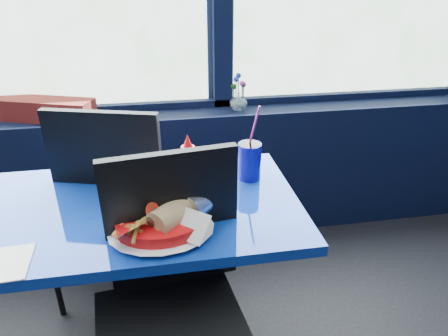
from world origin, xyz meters
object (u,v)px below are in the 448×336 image
Objects in this scene: chair_near_front at (173,291)px; planter_box at (41,109)px; chair_near_back at (106,198)px; ketchup_bottle at (189,162)px; flower_vase at (239,99)px; soda_cup at (249,160)px; food_basket at (163,222)px; near_table at (141,244)px.

planter_box is at bearing 110.48° from chair_near_front.
chair_near_back is 5.10× the size of ketchup_bottle.
ketchup_bottle is at bearing 69.55° from chair_near_front.
planter_box is 1.02m from ketchup_bottle.
flower_vase is at bearing -126.96° from chair_near_back.
chair_near_back is at bearing 163.65° from soda_cup.
food_basket is (-0.02, 0.10, 0.20)m from chair_near_front.
planter_box is 1.78× the size of soda_cup.
chair_near_front is 2.77× the size of food_basket.
near_table is 0.37m from ketchup_bottle.
flower_vase is (0.71, 0.53, 0.26)m from chair_near_back.
chair_near_front is 0.23m from food_basket.
flower_vase is (0.56, 0.84, 0.30)m from near_table.
flower_vase reaches higher than food_basket.
food_basket is at bearing -63.73° from near_table.
flower_vase is at bearing 63.76° from ketchup_bottle.
near_table is 2.11× the size of planter_box.
chair_near_back is (-0.26, 0.60, 0.02)m from chair_near_front.
flower_vase is 1.01× the size of ketchup_bottle.
flower_vase is 0.71m from soda_cup.
planter_box is 2.73× the size of flower_vase.
food_basket is at bearing -114.10° from flower_vase.
planter_box is at bearing 134.42° from ketchup_bottle.
chair_near_back is at bearing -37.66° from planter_box.
soda_cup is at bearing 179.97° from chair_near_back.
chair_near_back is at bearing 154.26° from ketchup_bottle.
food_basket is 0.49m from soda_cup.
flower_vase reaches higher than planter_box.
chair_near_front is at bearing -102.99° from ketchup_bottle.
near_table is 0.54m from soda_cup.
soda_cup reaches higher than chair_near_back.
flower_vase reaches higher than ketchup_bottle.
soda_cup is at bearing -17.43° from planter_box.
flower_vase is at bearing 18.52° from planter_box.
food_basket is at bearing 132.39° from chair_near_back.
near_table is 1.05m from flower_vase.
soda_cup reaches higher than chair_near_front.
chair_near_front is at bearing -111.48° from flower_vase.
soda_cup is (0.96, -0.73, -0.03)m from planter_box.
chair_near_back reaches higher than chair_near_front.
near_table is 1.14× the size of chair_near_back.
flower_vase is at bearing 46.49° from food_basket.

